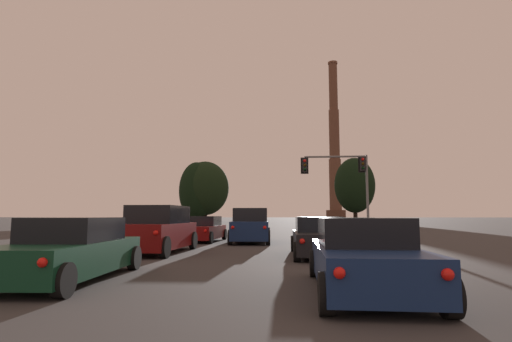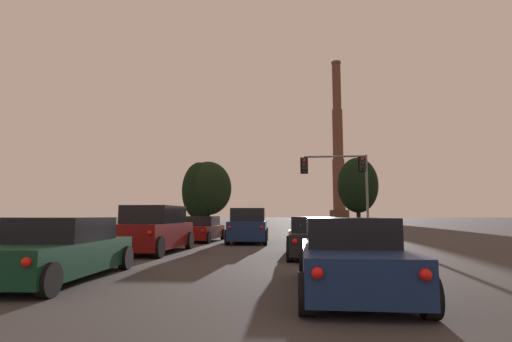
{
  "view_description": "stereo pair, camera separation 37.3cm",
  "coord_description": "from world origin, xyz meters",
  "px_view_note": "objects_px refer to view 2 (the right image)",
  "views": [
    {
      "loc": [
        1.73,
        -0.44,
        1.47
      ],
      "look_at": [
        -0.84,
        32.56,
        5.16
      ],
      "focal_mm": 28.0,
      "sensor_mm": 36.0,
      "label": 1
    },
    {
      "loc": [
        2.1,
        -0.41,
        1.47
      ],
      "look_at": [
        -0.84,
        32.56,
        5.16
      ],
      "focal_mm": 28.0,
      "sensor_mm": 36.0,
      "label": 2
    }
  ],
  "objects_px": {
    "suv_left_lane_second": "(154,230)",
    "suv_center_lane_front": "(249,226)",
    "sedan_right_lane_third": "(349,257)",
    "traffic_light_overhead_right": "(344,174)",
    "sedan_left_lane_third": "(59,251)",
    "sedan_left_lane_front": "(201,230)",
    "smokestack": "(338,156)",
    "sedan_right_lane_second": "(313,238)"
  },
  "relations": [
    {
      "from": "suv_left_lane_second",
      "to": "suv_center_lane_front",
      "type": "bearing_deg",
      "value": 64.55
    },
    {
      "from": "sedan_right_lane_third",
      "to": "traffic_light_overhead_right",
      "type": "distance_m",
      "value": 22.4
    },
    {
      "from": "sedan_left_lane_third",
      "to": "suv_center_lane_front",
      "type": "bearing_deg",
      "value": 74.31
    },
    {
      "from": "sedan_left_lane_front",
      "to": "suv_center_lane_front",
      "type": "distance_m",
      "value": 2.95
    },
    {
      "from": "traffic_light_overhead_right",
      "to": "smokestack",
      "type": "height_order",
      "value": "smokestack"
    },
    {
      "from": "sedan_right_lane_second",
      "to": "sedan_left_lane_front",
      "type": "distance_m",
      "value": 9.86
    },
    {
      "from": "suv_center_lane_front",
      "to": "sedan_right_lane_third",
      "type": "bearing_deg",
      "value": -78.64
    },
    {
      "from": "suv_left_lane_second",
      "to": "sedan_right_lane_second",
      "type": "bearing_deg",
      "value": -5.57
    },
    {
      "from": "sedan_right_lane_second",
      "to": "suv_left_lane_second",
      "type": "height_order",
      "value": "suv_left_lane_second"
    },
    {
      "from": "sedan_left_lane_front",
      "to": "smokestack",
      "type": "distance_m",
      "value": 111.86
    },
    {
      "from": "sedan_left_lane_front",
      "to": "sedan_right_lane_third",
      "type": "distance_m",
      "value": 15.99
    },
    {
      "from": "sedan_right_lane_second",
      "to": "smokestack",
      "type": "height_order",
      "value": "smokestack"
    },
    {
      "from": "sedan_left_lane_third",
      "to": "smokestack",
      "type": "distance_m",
      "value": 125.33
    },
    {
      "from": "sedan_right_lane_second",
      "to": "sedan_right_lane_third",
      "type": "distance_m",
      "value": 6.86
    },
    {
      "from": "sedan_left_lane_front",
      "to": "suv_left_lane_second",
      "type": "bearing_deg",
      "value": -90.37
    },
    {
      "from": "sedan_left_lane_third",
      "to": "sedan_right_lane_second",
      "type": "bearing_deg",
      "value": 41.68
    },
    {
      "from": "sedan_right_lane_third",
      "to": "traffic_light_overhead_right",
      "type": "height_order",
      "value": "traffic_light_overhead_right"
    },
    {
      "from": "sedan_left_lane_front",
      "to": "traffic_light_overhead_right",
      "type": "relative_size",
      "value": 0.8
    },
    {
      "from": "suv_left_lane_second",
      "to": "sedan_left_lane_third",
      "type": "relative_size",
      "value": 1.03
    },
    {
      "from": "sedan_left_lane_third",
      "to": "smokestack",
      "type": "relative_size",
      "value": 0.09
    },
    {
      "from": "sedan_left_lane_third",
      "to": "traffic_light_overhead_right",
      "type": "height_order",
      "value": "traffic_light_overhead_right"
    },
    {
      "from": "sedan_right_lane_third",
      "to": "suv_left_lane_second",
      "type": "relative_size",
      "value": 0.96
    },
    {
      "from": "sedan_left_lane_front",
      "to": "sedan_left_lane_third",
      "type": "height_order",
      "value": "same"
    },
    {
      "from": "sedan_right_lane_second",
      "to": "sedan_left_lane_third",
      "type": "bearing_deg",
      "value": -136.15
    },
    {
      "from": "sedan_right_lane_third",
      "to": "smokestack",
      "type": "height_order",
      "value": "smokestack"
    },
    {
      "from": "sedan_left_lane_front",
      "to": "suv_left_lane_second",
      "type": "xyz_separation_m",
      "value": [
        -0.31,
        -7.1,
        0.23
      ]
    },
    {
      "from": "sedan_left_lane_third",
      "to": "smokestack",
      "type": "xyz_separation_m",
      "value": [
        20.66,
        121.99,
        20.02
      ]
    },
    {
      "from": "sedan_right_lane_third",
      "to": "traffic_light_overhead_right",
      "type": "relative_size",
      "value": 0.8
    },
    {
      "from": "sedan_left_lane_front",
      "to": "sedan_left_lane_third",
      "type": "xyz_separation_m",
      "value": [
        -0.16,
        -13.86,
        0.0
      ]
    },
    {
      "from": "suv_center_lane_front",
      "to": "suv_left_lane_second",
      "type": "relative_size",
      "value": 1.01
    },
    {
      "from": "sedan_left_lane_third",
      "to": "smokestack",
      "type": "bearing_deg",
      "value": 77.6
    },
    {
      "from": "suv_center_lane_front",
      "to": "traffic_light_overhead_right",
      "type": "bearing_deg",
      "value": 49.12
    },
    {
      "from": "sedan_left_lane_third",
      "to": "traffic_light_overhead_right",
      "type": "bearing_deg",
      "value": 63.41
    },
    {
      "from": "suv_center_lane_front",
      "to": "sedan_left_lane_third",
      "type": "distance_m",
      "value": 13.36
    },
    {
      "from": "sedan_right_lane_third",
      "to": "suv_center_lane_front",
      "type": "xyz_separation_m",
      "value": [
        -3.48,
        13.86,
        0.23
      ]
    },
    {
      "from": "sedan_right_lane_third",
      "to": "suv_left_lane_second",
      "type": "height_order",
      "value": "suv_left_lane_second"
    },
    {
      "from": "sedan_right_lane_second",
      "to": "smokestack",
      "type": "bearing_deg",
      "value": 82.25
    },
    {
      "from": "sedan_right_lane_second",
      "to": "sedan_left_lane_third",
      "type": "xyz_separation_m",
      "value": [
        -6.13,
        -6.02,
        0.0
      ]
    },
    {
      "from": "sedan_right_lane_second",
      "to": "sedan_left_lane_front",
      "type": "xyz_separation_m",
      "value": [
        -5.97,
        7.84,
        0.0
      ]
    },
    {
      "from": "smokestack",
      "to": "suv_left_lane_second",
      "type": "bearing_deg",
      "value": -100.24
    },
    {
      "from": "suv_center_lane_front",
      "to": "smokestack",
      "type": "height_order",
      "value": "smokestack"
    },
    {
      "from": "sedan_right_lane_third",
      "to": "suv_left_lane_second",
      "type": "bearing_deg",
      "value": 132.27
    }
  ]
}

